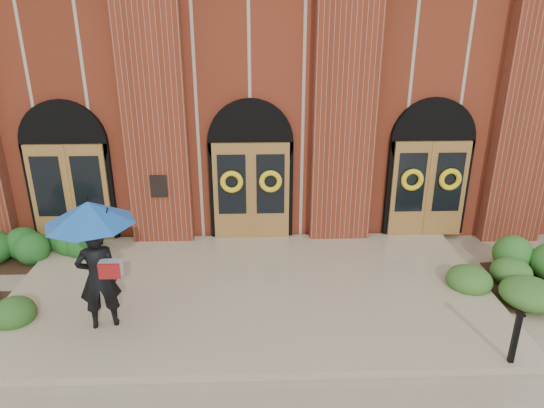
{
  "coord_description": "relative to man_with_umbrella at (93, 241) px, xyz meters",
  "views": [
    {
      "loc": [
        0.12,
        -8.76,
        5.49
      ],
      "look_at": [
        0.46,
        1.0,
        1.72
      ],
      "focal_mm": 32.0,
      "sensor_mm": 36.0,
      "label": 1
    }
  ],
  "objects": [
    {
      "name": "metal_post",
      "position": [
        7.01,
        -1.28,
        -1.22
      ],
      "size": [
        0.14,
        0.14,
        0.95
      ],
      "rotation": [
        0.0,
        0.0,
        -0.11
      ],
      "color": "black",
      "rests_on": "landing"
    },
    {
      "name": "church_building",
      "position": [
        2.71,
        9.85,
        1.64
      ],
      "size": [
        16.2,
        12.53,
        7.0
      ],
      "color": "maroon",
      "rests_on": "ground"
    },
    {
      "name": "man_with_umbrella",
      "position": [
        0.0,
        0.0,
        0.0
      ],
      "size": [
        1.9,
        1.9,
        2.45
      ],
      "rotation": [
        0.0,
        0.0,
        3.42
      ],
      "color": "black",
      "rests_on": "landing"
    },
    {
      "name": "hedge_wall_left",
      "position": [
        -2.75,
        2.89,
        -1.5
      ],
      "size": [
        2.82,
        1.13,
        0.72
      ],
      "primitive_type": "ellipsoid",
      "color": "#1A4C19",
      "rests_on": "ground"
    },
    {
      "name": "landing",
      "position": [
        2.71,
        1.22,
        -1.79
      ],
      "size": [
        10.0,
        5.3,
        0.15
      ],
      "primitive_type": "cube",
      "color": "tan",
      "rests_on": "ground"
    },
    {
      "name": "ground",
      "position": [
        2.71,
        1.07,
        -1.87
      ],
      "size": [
        90.0,
        90.0,
        0.0
      ],
      "primitive_type": "plane",
      "color": "gray",
      "rests_on": "ground"
    },
    {
      "name": "hedge_front_right",
      "position": [
        7.81,
        1.06,
        -1.6
      ],
      "size": [
        1.52,
        1.3,
        0.54
      ],
      "primitive_type": "ellipsoid",
      "color": "#2F5A20",
      "rests_on": "ground"
    }
  ]
}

